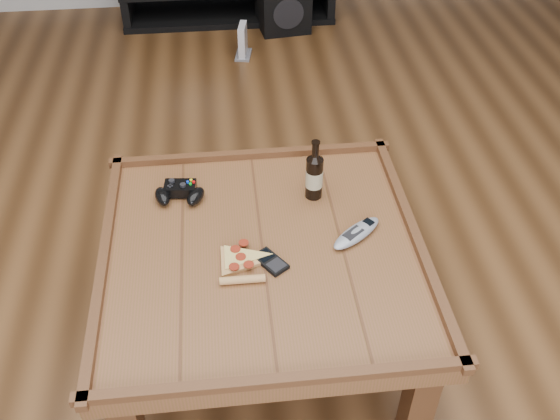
{
  "coord_description": "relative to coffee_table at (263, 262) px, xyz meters",
  "views": [
    {
      "loc": [
        -0.09,
        -1.38,
        1.82
      ],
      "look_at": [
        0.07,
        0.1,
        0.52
      ],
      "focal_mm": 40.0,
      "sensor_mm": 36.0,
      "label": 1
    }
  ],
  "objects": [
    {
      "name": "beer_bottle",
      "position": [
        0.2,
        0.24,
        0.15
      ],
      "size": [
        0.06,
        0.06,
        0.22
      ],
      "color": "black",
      "rests_on": "coffee_table"
    },
    {
      "name": "game_console",
      "position": [
        0.06,
        2.15,
        -0.3
      ],
      "size": [
        0.12,
        0.17,
        0.2
      ],
      "rotation": [
        0.0,
        0.0,
        -0.18
      ],
      "color": "gray",
      "rests_on": "ground"
    },
    {
      "name": "game_controller",
      "position": [
        -0.26,
        0.28,
        0.08
      ],
      "size": [
        0.19,
        0.13,
        0.05
      ],
      "rotation": [
        0.0,
        0.0,
        -0.11
      ],
      "color": "black",
      "rests_on": "coffee_table"
    },
    {
      "name": "coffee_table",
      "position": [
        0.0,
        0.0,
        0.0
      ],
      "size": [
        1.03,
        1.03,
        0.48
      ],
      "color": "brown",
      "rests_on": "ground"
    },
    {
      "name": "ground",
      "position": [
        0.0,
        0.0,
        -0.39
      ],
      "size": [
        6.0,
        6.0,
        0.0
      ],
      "primitive_type": "plane",
      "color": "#462A14",
      "rests_on": "ground"
    },
    {
      "name": "remote_control",
      "position": [
        0.3,
        0.02,
        0.07
      ],
      "size": [
        0.2,
        0.17,
        0.03
      ],
      "rotation": [
        0.0,
        0.0,
        -0.91
      ],
      "color": "gray",
      "rests_on": "coffee_table"
    },
    {
      "name": "pizza_slice",
      "position": [
        -0.07,
        -0.06,
        0.07
      ],
      "size": [
        0.15,
        0.24,
        0.02
      ],
      "rotation": [
        0.0,
        0.0,
        -0.01
      ],
      "color": "tan",
      "rests_on": "coffee_table"
    },
    {
      "name": "subwoofer",
      "position": [
        0.35,
        2.53,
        -0.23
      ],
      "size": [
        0.35,
        0.35,
        0.31
      ],
      "rotation": [
        0.0,
        0.0,
        0.12
      ],
      "color": "black",
      "rests_on": "ground"
    },
    {
      "name": "smartphone",
      "position": [
        0.02,
        -0.06,
        0.07
      ],
      "size": [
        0.11,
        0.12,
        0.01
      ],
      "rotation": [
        0.0,
        0.0,
        0.62
      ],
      "color": "black",
      "rests_on": "coffee_table"
    }
  ]
}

